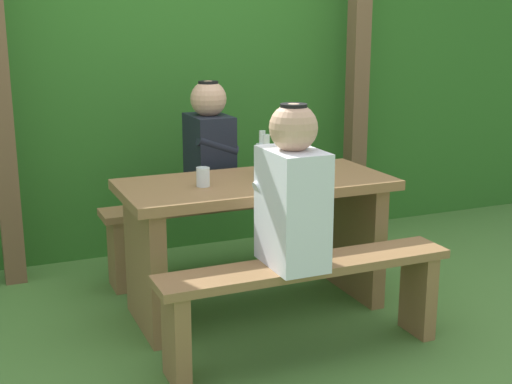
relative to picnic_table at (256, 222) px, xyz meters
name	(u,v)px	position (x,y,z in m)	size (l,w,h in m)	color
ground_plane	(256,308)	(0.00, 0.00, -0.49)	(12.00, 12.00, 0.00)	#4A7C34
hedge_backdrop	(166,85)	(0.00, 1.63, 0.58)	(6.40, 0.94, 2.13)	#2D6921
pergola_post_right	(357,80)	(1.16, 0.94, 0.63)	(0.12, 0.12, 2.23)	brown
picnic_table	(256,222)	(0.00, 0.00, 0.00)	(1.40, 0.64, 0.71)	olive
bench_near	(307,289)	(0.00, -0.59, -0.16)	(1.40, 0.24, 0.46)	olive
bench_far	(218,222)	(0.00, 0.59, -0.16)	(1.40, 0.24, 0.46)	olive
person_white_shirt	(292,192)	(-0.08, -0.58, 0.30)	(0.25, 0.35, 0.72)	silver
person_black_coat	(209,147)	(-0.05, 0.58, 0.30)	(0.25, 0.35, 0.72)	black
drinking_glass	(203,177)	(-0.30, -0.03, 0.27)	(0.07, 0.07, 0.10)	silver
bottle_left	(266,162)	(0.04, -0.03, 0.32)	(0.07, 0.07, 0.24)	silver
bottle_right	(262,157)	(0.09, 0.12, 0.32)	(0.07, 0.07, 0.23)	silver
cell_phone	(288,170)	(0.25, 0.14, 0.23)	(0.07, 0.14, 0.01)	black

